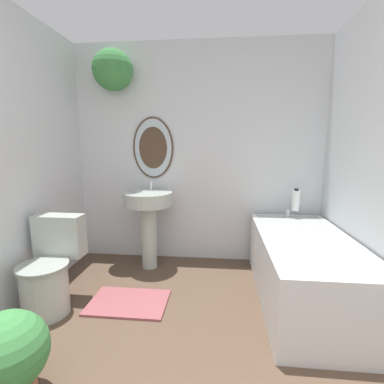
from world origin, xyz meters
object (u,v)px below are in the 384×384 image
Objects in this scene: shampoo_bottle at (296,200)px; potted_plant at (7,356)px; bathtub at (304,268)px; pedestal_sink at (148,212)px; toilet at (50,271)px.

potted_plant is (-1.83, -1.78, -0.47)m from shampoo_bottle.
potted_plant is (-1.76, -1.15, -0.02)m from bathtub.
pedestal_sink reaches higher than shampoo_bottle.
toilet is 0.88m from potted_plant.
toilet is 2.37m from shampoo_bottle.
bathtub is at bearing 8.92° from toilet.
shampoo_bottle is at bearing 44.18° from potted_plant.
pedestal_sink is at bearing 160.56° from bathtub.
shampoo_bottle is 2.60m from potted_plant.
shampoo_bottle is (2.13, 0.95, 0.43)m from toilet.
pedestal_sink reaches higher than toilet.
bathtub is at bearing -19.44° from pedestal_sink.
toilet is 0.80× the size of pedestal_sink.
pedestal_sink reaches higher than potted_plant.
pedestal_sink is 0.61× the size of bathtub.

